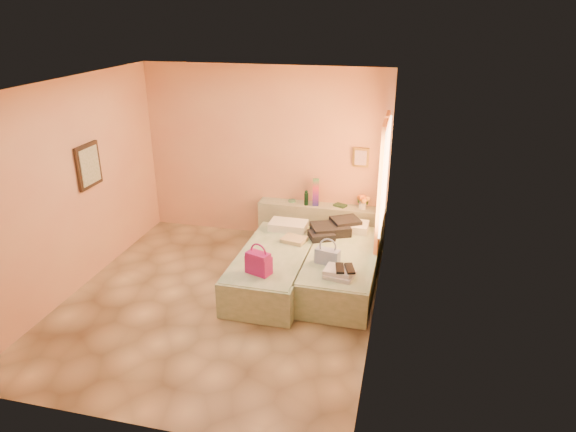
{
  "coord_description": "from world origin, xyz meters",
  "views": [
    {
      "loc": [
        2.25,
        -5.5,
        3.63
      ],
      "look_at": [
        0.72,
        0.85,
        0.94
      ],
      "focal_mm": 32.0,
      "sensor_mm": 36.0,
      "label": 1
    }
  ],
  "objects_px": {
    "bed_right": "(341,269)",
    "magenta_handbag": "(259,263)",
    "headboard_ledge": "(321,224)",
    "towel_stack": "(340,273)",
    "water_bottle": "(306,198)",
    "green_book": "(340,205)",
    "bed_left": "(275,268)",
    "flower_vase": "(363,200)",
    "blue_handbag": "(327,257)"
  },
  "relations": [
    {
      "from": "flower_vase",
      "to": "towel_stack",
      "type": "height_order",
      "value": "flower_vase"
    },
    {
      "from": "headboard_ledge",
      "to": "blue_handbag",
      "type": "relative_size",
      "value": 6.49
    },
    {
      "from": "water_bottle",
      "to": "flower_vase",
      "type": "xyz_separation_m",
      "value": [
        0.9,
        0.05,
        0.02
      ]
    },
    {
      "from": "water_bottle",
      "to": "green_book",
      "type": "relative_size",
      "value": 1.24
    },
    {
      "from": "bed_right",
      "to": "magenta_handbag",
      "type": "relative_size",
      "value": 6.42
    },
    {
      "from": "green_book",
      "to": "magenta_handbag",
      "type": "bearing_deg",
      "value": -83.58
    },
    {
      "from": "bed_left",
      "to": "flower_vase",
      "type": "relative_size",
      "value": 7.21
    },
    {
      "from": "magenta_handbag",
      "to": "blue_handbag",
      "type": "height_order",
      "value": "magenta_handbag"
    },
    {
      "from": "headboard_ledge",
      "to": "flower_vase",
      "type": "height_order",
      "value": "flower_vase"
    },
    {
      "from": "green_book",
      "to": "magenta_handbag",
      "type": "height_order",
      "value": "magenta_handbag"
    },
    {
      "from": "bed_left",
      "to": "water_bottle",
      "type": "height_order",
      "value": "water_bottle"
    },
    {
      "from": "bed_left",
      "to": "water_bottle",
      "type": "xyz_separation_m",
      "value": [
        0.13,
        1.47,
        0.52
      ]
    },
    {
      "from": "bed_right",
      "to": "flower_vase",
      "type": "bearing_deg",
      "value": 85.05
    },
    {
      "from": "green_book",
      "to": "blue_handbag",
      "type": "xyz_separation_m",
      "value": [
        0.08,
        -1.7,
        -0.06
      ]
    },
    {
      "from": "headboard_ledge",
      "to": "magenta_handbag",
      "type": "relative_size",
      "value": 6.58
    },
    {
      "from": "bed_left",
      "to": "water_bottle",
      "type": "bearing_deg",
      "value": 85.52
    },
    {
      "from": "bed_right",
      "to": "flower_vase",
      "type": "height_order",
      "value": "flower_vase"
    },
    {
      "from": "bed_right",
      "to": "green_book",
      "type": "distance_m",
      "value": 1.44
    },
    {
      "from": "headboard_ledge",
      "to": "bed_right",
      "type": "xyz_separation_m",
      "value": [
        0.52,
        -1.33,
        -0.08
      ]
    },
    {
      "from": "green_book",
      "to": "flower_vase",
      "type": "relative_size",
      "value": 0.68
    },
    {
      "from": "bed_left",
      "to": "blue_handbag",
      "type": "height_order",
      "value": "blue_handbag"
    },
    {
      "from": "bed_right",
      "to": "water_bottle",
      "type": "bearing_deg",
      "value": 121.58
    },
    {
      "from": "magenta_handbag",
      "to": "bed_left",
      "type": "bearing_deg",
      "value": 105.8
    },
    {
      "from": "bed_right",
      "to": "water_bottle",
      "type": "xyz_separation_m",
      "value": [
        -0.77,
        1.28,
        0.52
      ]
    },
    {
      "from": "magenta_handbag",
      "to": "flower_vase",
      "type": "bearing_deg",
      "value": 82.91
    },
    {
      "from": "bed_left",
      "to": "bed_right",
      "type": "xyz_separation_m",
      "value": [
        0.9,
        0.19,
        0.0
      ]
    },
    {
      "from": "headboard_ledge",
      "to": "green_book",
      "type": "xyz_separation_m",
      "value": [
        0.3,
        0.02,
        0.34
      ]
    },
    {
      "from": "bed_left",
      "to": "water_bottle",
      "type": "relative_size",
      "value": 8.52
    },
    {
      "from": "headboard_ledge",
      "to": "blue_handbag",
      "type": "xyz_separation_m",
      "value": [
        0.38,
        -1.68,
        0.28
      ]
    },
    {
      "from": "water_bottle",
      "to": "flower_vase",
      "type": "distance_m",
      "value": 0.9
    },
    {
      "from": "bed_left",
      "to": "water_bottle",
      "type": "distance_m",
      "value": 1.57
    },
    {
      "from": "headboard_ledge",
      "to": "flower_vase",
      "type": "xyz_separation_m",
      "value": [
        0.66,
        0.0,
        0.46
      ]
    },
    {
      "from": "flower_vase",
      "to": "blue_handbag",
      "type": "distance_m",
      "value": 1.72
    },
    {
      "from": "bed_left",
      "to": "green_book",
      "type": "xyz_separation_m",
      "value": [
        0.67,
        1.55,
        0.42
      ]
    },
    {
      "from": "bed_right",
      "to": "blue_handbag",
      "type": "height_order",
      "value": "blue_handbag"
    },
    {
      "from": "headboard_ledge",
      "to": "blue_handbag",
      "type": "height_order",
      "value": "blue_handbag"
    },
    {
      "from": "headboard_ledge",
      "to": "bed_left",
      "type": "bearing_deg",
      "value": -103.82
    },
    {
      "from": "headboard_ledge",
      "to": "water_bottle",
      "type": "height_order",
      "value": "water_bottle"
    },
    {
      "from": "green_book",
      "to": "water_bottle",
      "type": "bearing_deg",
      "value": -147.44
    },
    {
      "from": "flower_vase",
      "to": "towel_stack",
      "type": "distance_m",
      "value": 2.01
    },
    {
      "from": "water_bottle",
      "to": "green_book",
      "type": "distance_m",
      "value": 0.55
    },
    {
      "from": "bed_right",
      "to": "towel_stack",
      "type": "relative_size",
      "value": 5.71
    },
    {
      "from": "water_bottle",
      "to": "blue_handbag",
      "type": "height_order",
      "value": "water_bottle"
    },
    {
      "from": "blue_handbag",
      "to": "bed_left",
      "type": "bearing_deg",
      "value": -179.3
    },
    {
      "from": "bed_right",
      "to": "magenta_handbag",
      "type": "xyz_separation_m",
      "value": [
        -0.94,
        -0.8,
        0.4
      ]
    },
    {
      "from": "headboard_ledge",
      "to": "towel_stack",
      "type": "xyz_separation_m",
      "value": [
        0.59,
        -1.99,
        0.23
      ]
    },
    {
      "from": "headboard_ledge",
      "to": "bed_left",
      "type": "height_order",
      "value": "headboard_ledge"
    },
    {
      "from": "headboard_ledge",
      "to": "towel_stack",
      "type": "height_order",
      "value": "headboard_ledge"
    },
    {
      "from": "bed_right",
      "to": "green_book",
      "type": "height_order",
      "value": "green_book"
    },
    {
      "from": "water_bottle",
      "to": "bed_left",
      "type": "bearing_deg",
      "value": -95.22
    }
  ]
}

